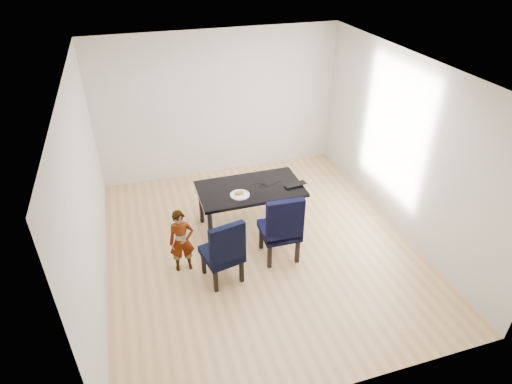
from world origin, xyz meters
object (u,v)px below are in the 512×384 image
object	(u,v)px
chair_right	(280,225)
child	(182,241)
laptop	(294,183)
plate	(240,195)
dining_table	(250,208)
chair_left	(221,249)

from	to	relation	value
chair_right	child	distance (m)	1.39
laptop	plate	bearing A→B (deg)	0.13
dining_table	chair_right	size ratio (longest dim) A/B	1.46
plate	laptop	bearing A→B (deg)	4.87
chair_right	laptop	world-z (taller)	chair_right
dining_table	child	distance (m)	1.35
chair_left	child	world-z (taller)	chair_left
chair_left	dining_table	bearing A→B (deg)	42.99
dining_table	laptop	bearing A→B (deg)	-7.51
dining_table	plate	size ratio (longest dim) A/B	5.52
child	laptop	bearing A→B (deg)	18.89
chair_right	plate	bearing A→B (deg)	126.04
chair_left	laptop	xyz separation A→B (m)	(1.38, 0.91, 0.26)
child	plate	xyz separation A→B (m)	(0.97, 0.49, 0.28)
plate	laptop	world-z (taller)	laptop
dining_table	child	world-z (taller)	child
chair_right	child	xyz separation A→B (m)	(-1.38, 0.13, -0.07)
chair_left	chair_right	world-z (taller)	chair_right
chair_left	laptop	size ratio (longest dim) A/B	2.87
chair_left	laptop	distance (m)	1.67
chair_left	chair_right	bearing A→B (deg)	1.54
dining_table	child	bearing A→B (deg)	-151.04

